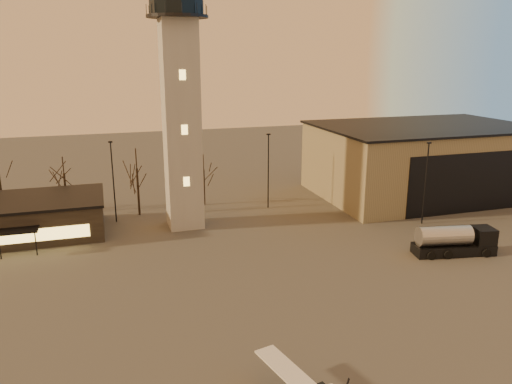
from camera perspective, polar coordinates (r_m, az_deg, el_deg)
The scene contains 6 objects.
ground at distance 35.27m, azimuth 0.58°, elevation -19.30°, with size 220.00×220.00×0.00m, color #44413F.
control_tower at distance 58.40m, azimuth -8.66°, elevation 11.53°, with size 6.80×6.80×32.60m.
hangar at distance 77.69m, azimuth 18.46°, elevation 3.51°, with size 30.60×20.60×10.30m.
light_poles at distance 61.13m, azimuth -7.94°, elevation 1.35°, with size 58.50×12.25×10.14m.
tree_row at distance 68.38m, azimuth -20.95°, elevation 2.42°, with size 37.20×9.20×8.80m.
fuel_truck at distance 56.01m, azimuth 21.66°, elevation -5.42°, with size 8.68×4.00×3.11m.
Camera 1 is at (-8.98, -27.59, 20.06)m, focal length 35.00 mm.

